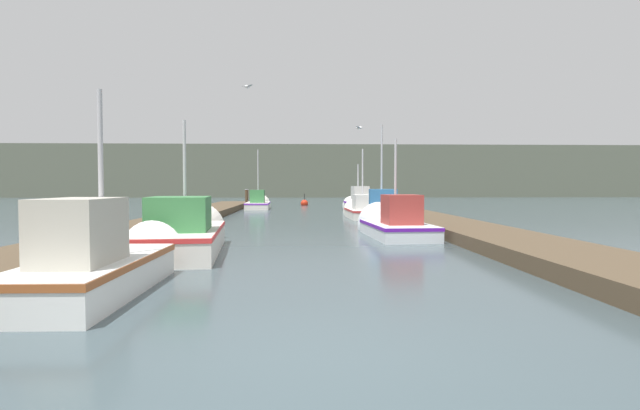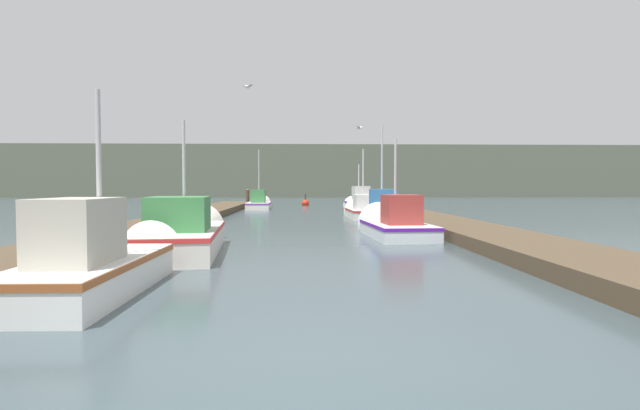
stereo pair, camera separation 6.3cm
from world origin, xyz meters
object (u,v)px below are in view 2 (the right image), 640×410
fishing_boat_5 (358,204)px  seagull_1 (360,128)px  fishing_boat_0 (106,261)px  fishing_boat_6 (259,203)px  mooring_piling_0 (47,242)px  fishing_boat_4 (362,210)px  fishing_boat_3 (382,214)px  seagull_lead (247,87)px  mooring_piling_1 (248,198)px  channel_buoy (305,203)px  fishing_boat_2 (393,224)px  fishing_boat_1 (186,233)px

fishing_boat_5 → seagull_1: 9.83m
fishing_boat_0 → fishing_boat_6: (0.15, 27.12, -0.07)m
fishing_boat_5 → mooring_piling_0: (-7.69, -21.79, 0.21)m
fishing_boat_4 → mooring_piling_0: 18.42m
fishing_boat_3 → seagull_lead: seagull_lead is taller
fishing_boat_4 → seagull_1: bearing=-100.1°
mooring_piling_1 → fishing_boat_4: bearing=-59.9°
mooring_piling_0 → seagull_1: bearing=62.2°
fishing_boat_3 → channel_buoy: (-3.09, 19.82, -0.27)m
fishing_boat_2 → fishing_boat_0: bearing=-130.8°
fishing_boat_6 → channel_buoy: fishing_boat_6 is taller
fishing_boat_0 → fishing_boat_6: bearing=90.3°
fishing_boat_1 → fishing_boat_4: fishing_boat_4 is taller
fishing_boat_5 → mooring_piling_1: fishing_boat_5 is taller
fishing_boat_2 → fishing_boat_5: size_ratio=0.97×
fishing_boat_4 → channel_buoy: 15.66m
fishing_boat_6 → seagull_lead: (0.82, -14.87, 5.27)m
mooring_piling_0 → fishing_boat_0: bearing=-14.8°
fishing_boat_0 → fishing_boat_3: size_ratio=1.00×
mooring_piling_0 → seagull_1: size_ratio=2.60×
channel_buoy → seagull_lead: bearing=-96.9°
fishing_boat_6 → channel_buoy: 6.38m
fishing_boat_3 → fishing_boat_4: fishing_boat_3 is taller
mooring_piling_0 → fishing_boat_4: bearing=66.5°
fishing_boat_0 → fishing_boat_4: 18.28m
channel_buoy → fishing_boat_3: bearing=-81.1°
fishing_boat_0 → seagull_1: 14.61m
fishing_boat_4 → channel_buoy: size_ratio=4.16×
fishing_boat_2 → mooring_piling_1: (-7.10, 21.40, 0.31)m
mooring_piling_0 → channel_buoy: 32.61m
fishing_boat_0 → seagull_1: seagull_1 is taller
fishing_boat_5 → mooring_piling_1: size_ratio=3.57×
mooring_piling_0 → seagull_lead: bearing=80.3°
fishing_boat_5 → mooring_piling_0: fishing_boat_5 is taller
fishing_boat_6 → seagull_1: seagull_1 is taller
fishing_boat_2 → fishing_boat_4: (0.08, 9.03, 0.00)m
fishing_boat_0 → mooring_piling_0: (-1.08, 0.29, 0.27)m
fishing_boat_2 → fishing_boat_3: (0.36, 4.61, 0.08)m
fishing_boat_1 → fishing_boat_3: (6.33, 8.06, -0.00)m
mooring_piling_1 → seagull_lead: bearing=-83.8°
fishing_boat_5 → mooring_piling_1: bearing=132.6°
fishing_boat_6 → mooring_piling_1: size_ratio=3.49×
seagull_lead → fishing_boat_4: bearing=82.4°
fishing_boat_3 → fishing_boat_5: bearing=95.4°
fishing_boat_2 → seagull_lead: size_ratio=9.36×
fishing_boat_2 → mooring_piling_0: size_ratio=3.32×
mooring_piling_1 → fishing_boat_3: bearing=-66.1°
fishing_boat_1 → fishing_boat_3: bearing=46.3°
fishing_boat_3 → fishing_boat_5: (0.08, 9.32, 0.06)m
mooring_piling_0 → channel_buoy: mooring_piling_0 is taller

